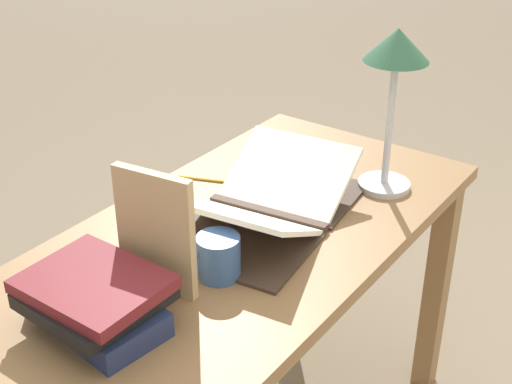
% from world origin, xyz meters
% --- Properties ---
extents(reading_desk, '(1.29, 0.66, 0.76)m').
position_xyz_m(reading_desk, '(0.00, 0.00, 0.65)').
color(reading_desk, brown).
rests_on(reading_desk, ground_plane).
extents(open_book, '(0.58, 0.38, 0.12)m').
position_xyz_m(open_book, '(-0.08, 0.02, 0.80)').
color(open_book, '#38281E').
rests_on(open_book, reading_desk).
extents(book_stack_tall, '(0.23, 0.28, 0.11)m').
position_xyz_m(book_stack_tall, '(0.43, -0.01, 0.82)').
color(book_stack_tall, '#1E284C').
rests_on(book_stack_tall, reading_desk).
extents(book_standing_upright, '(0.04, 0.17, 0.26)m').
position_xyz_m(book_standing_upright, '(0.28, -0.00, 0.90)').
color(book_standing_upright, tan).
rests_on(book_standing_upright, reading_desk).
extents(reading_lamp, '(0.16, 0.16, 0.42)m').
position_xyz_m(reading_lamp, '(-0.38, 0.17, 1.09)').
color(reading_lamp, '#ADADB2').
rests_on(reading_lamp, reading_desk).
extents(coffee_mug, '(0.12, 0.09, 0.09)m').
position_xyz_m(coffee_mug, '(0.17, 0.07, 0.81)').
color(coffee_mug, '#335184').
rests_on(coffee_mug, reading_desk).
extents(pencil, '(0.07, 0.15, 0.01)m').
position_xyz_m(pencil, '(-0.15, -0.22, 0.77)').
color(pencil, gold).
rests_on(pencil, reading_desk).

